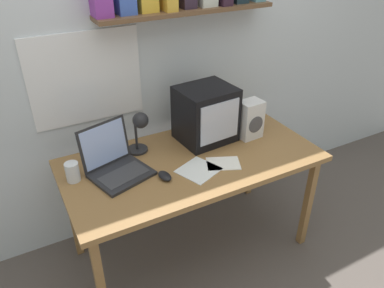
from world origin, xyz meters
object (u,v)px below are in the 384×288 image
object	(u,v)px
crt_monitor	(206,114)
printed_handout	(198,170)
corner_desk	(192,167)
computer_mouse	(165,176)
juice_glass	(73,173)
loose_paper_near_monitor	(223,163)
laptop	(114,161)
space_heater	(250,119)
desk_lamp	(140,128)

from	to	relation	value
crt_monitor	printed_handout	xyz separation A→B (m)	(-0.22, -0.30, -0.18)
corner_desk	computer_mouse	size ratio (longest dim) A/B	13.91
juice_glass	loose_paper_near_monitor	size ratio (longest dim) A/B	0.48
computer_mouse	printed_handout	size ratio (longest dim) A/B	0.41
laptop	space_heater	distance (m)	0.92
space_heater	loose_paper_near_monitor	distance (m)	0.40
desk_lamp	loose_paper_near_monitor	size ratio (longest dim) A/B	1.20
desk_lamp	juice_glass	distance (m)	0.46
corner_desk	laptop	world-z (taller)	laptop
desk_lamp	juice_glass	world-z (taller)	desk_lamp
crt_monitor	juice_glass	size ratio (longest dim) A/B	3.26
desk_lamp	laptop	bearing A→B (deg)	-168.49
juice_glass	printed_handout	bearing A→B (deg)	-20.34
printed_handout	desk_lamp	bearing A→B (deg)	123.75
corner_desk	computer_mouse	distance (m)	0.27
computer_mouse	loose_paper_near_monitor	distance (m)	0.37
juice_glass	space_heater	world-z (taller)	space_heater
corner_desk	space_heater	world-z (taller)	space_heater
laptop	printed_handout	world-z (taller)	laptop
computer_mouse	corner_desk	bearing A→B (deg)	25.38
crt_monitor	space_heater	distance (m)	0.30
corner_desk	computer_mouse	xyz separation A→B (m)	(-0.23, -0.11, 0.08)
loose_paper_near_monitor	desk_lamp	bearing A→B (deg)	138.51
laptop	crt_monitor	bearing A→B (deg)	-9.18
laptop	printed_handout	bearing A→B (deg)	-43.65
computer_mouse	crt_monitor	bearing A→B (deg)	33.46
loose_paper_near_monitor	laptop	bearing A→B (deg)	158.85
computer_mouse	loose_paper_near_monitor	xyz separation A→B (m)	(0.37, -0.03, -0.01)
crt_monitor	computer_mouse	size ratio (longest dim) A/B	3.28
desk_lamp	crt_monitor	bearing A→B (deg)	-20.69
laptop	juice_glass	size ratio (longest dim) A/B	3.41
crt_monitor	loose_paper_near_monitor	bearing A→B (deg)	-104.90
crt_monitor	desk_lamp	xyz separation A→B (m)	(-0.44, 0.03, 0.00)
juice_glass	space_heater	size ratio (longest dim) A/B	0.44
corner_desk	loose_paper_near_monitor	bearing A→B (deg)	-46.50
space_heater	laptop	bearing A→B (deg)	173.99
crt_monitor	printed_handout	distance (m)	0.41
crt_monitor	printed_handout	size ratio (longest dim) A/B	1.35
space_heater	loose_paper_near_monitor	xyz separation A→B (m)	(-0.33, -0.20, -0.12)
loose_paper_near_monitor	computer_mouse	bearing A→B (deg)	175.05
space_heater	printed_handout	size ratio (longest dim) A/B	0.94
crt_monitor	space_heater	bearing A→B (deg)	-27.27
space_heater	loose_paper_near_monitor	bearing A→B (deg)	-152.84
crt_monitor	computer_mouse	world-z (taller)	crt_monitor
computer_mouse	desk_lamp	bearing A→B (deg)	93.19
desk_lamp	space_heater	bearing A→B (deg)	-28.19
computer_mouse	loose_paper_near_monitor	world-z (taller)	computer_mouse
crt_monitor	juice_glass	xyz separation A→B (m)	(-0.87, -0.06, -0.13)
crt_monitor	laptop	size ratio (longest dim) A/B	0.96
corner_desk	printed_handout	distance (m)	0.15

